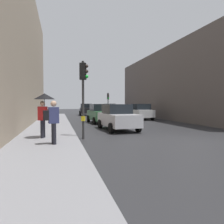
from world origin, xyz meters
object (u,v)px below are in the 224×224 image
car_dark_suv (86,109)px  pedestrian_with_umbrella (44,103)px  car_green_estate (101,113)px  traffic_light_far_median (108,100)px  traffic_light_near_right (83,86)px  pedestrian_with_grey_backpack (53,120)px  car_silver_hatchback (118,117)px  car_blue_van (109,109)px  car_white_compact (140,112)px

car_dark_suv → pedestrian_with_umbrella: 22.82m
car_green_estate → pedestrian_with_umbrella: (-4.46, -8.83, 0.96)m
traffic_light_far_median → traffic_light_near_right: bearing=-106.5°
car_dark_suv → pedestrian_with_grey_backpack: size_ratio=2.43×
pedestrian_with_grey_backpack → car_silver_hatchback: bearing=50.7°
car_blue_van → traffic_light_near_right: bearing=-106.2°
car_white_compact → pedestrian_with_grey_backpack: (-9.15, -13.68, 0.29)m
traffic_light_far_median → car_green_estate: bearing=-106.6°
pedestrian_with_grey_backpack → car_blue_van: bearing=72.0°
car_blue_van → car_dark_suv: 5.17m
car_silver_hatchback → car_dark_suv: bearing=89.4°
traffic_light_far_median → pedestrian_with_umbrella: (-7.56, -19.23, -0.45)m
car_blue_van → pedestrian_with_grey_backpack: size_ratio=2.38×
pedestrian_with_umbrella → traffic_light_near_right: bearing=3.9°
car_green_estate → car_silver_hatchback: bearing=-88.7°
pedestrian_with_grey_backpack → car_white_compact: bearing=56.2°
car_white_compact → car_green_estate: bearing=-148.9°
traffic_light_near_right → car_dark_suv: size_ratio=0.92×
car_green_estate → pedestrian_with_umbrella: 9.94m
car_silver_hatchback → car_white_compact: (5.01, 8.61, 0.00)m
traffic_light_near_right → car_blue_van: 26.05m
car_dark_suv → car_silver_hatchback: bearing=-90.6°
car_green_estate → car_blue_van: bearing=73.9°
car_silver_hatchback → car_blue_van: 22.26m
traffic_light_far_median → traffic_light_near_right: 19.92m
pedestrian_with_umbrella → pedestrian_with_grey_backpack: (0.44, -1.76, -0.68)m
traffic_light_near_right → car_dark_suv: traffic_light_near_right is taller
traffic_light_near_right → pedestrian_with_umbrella: (-1.91, -0.13, -0.88)m
car_blue_van → car_dark_suv: same height
pedestrian_with_grey_backpack → car_green_estate: bearing=69.2°
car_silver_hatchback → pedestrian_with_umbrella: size_ratio=2.01×
car_blue_van → car_green_estate: bearing=-106.1°
car_green_estate → car_silver_hatchback: size_ratio=1.00×
traffic_light_near_right → pedestrian_with_grey_backpack: traffic_light_near_right is taller
car_green_estate → traffic_light_far_median: bearing=73.4°
car_green_estate → car_silver_hatchback: same height
car_dark_suv → pedestrian_with_umbrella: pedestrian_with_umbrella is taller
car_white_compact → traffic_light_near_right: bearing=-123.1°
traffic_light_near_right → car_white_compact: size_ratio=0.94×
traffic_light_near_right → car_silver_hatchback: bearing=50.0°
traffic_light_far_median → car_silver_hatchback: (-2.98, -15.92, -1.41)m
car_silver_hatchback → pedestrian_with_grey_backpack: bearing=-129.3°
car_blue_van → pedestrian_with_umbrella: 26.72m
car_green_estate → pedestrian_with_umbrella: bearing=-116.8°
pedestrian_with_umbrella → traffic_light_far_median: bearing=68.5°
traffic_light_near_right → car_green_estate: 9.25m
traffic_light_far_median → car_green_estate: traffic_light_far_median is taller
traffic_light_far_median → car_green_estate: 10.95m
car_silver_hatchback → pedestrian_with_umbrella: 5.73m
pedestrian_with_umbrella → car_blue_van: bearing=70.0°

